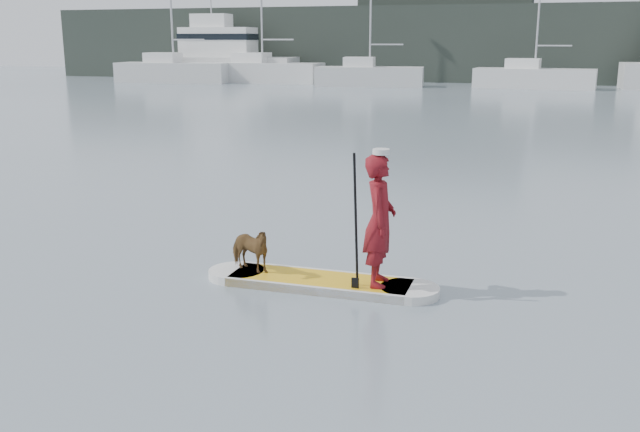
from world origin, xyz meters
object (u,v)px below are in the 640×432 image
(paddleboard, at_px, (320,282))
(paddler, at_px, (380,221))
(sailboat_b, at_px, (262,70))
(sailboat_d, at_px, (533,76))
(motor_yacht_b, at_px, (225,56))
(sailboat_a, at_px, (173,71))
(sailboat_c, at_px, (369,75))
(dog, at_px, (249,249))

(paddleboard, xyz_separation_m, paddler, (0.82, 0.01, 0.94))
(sailboat_b, xyz_separation_m, sailboat_d, (20.81, -0.54, -0.12))
(sailboat_d, height_order, motor_yacht_b, sailboat_d)
(sailboat_d, bearing_deg, sailboat_b, -177.24)
(sailboat_b, relative_size, sailboat_d, 1.18)
(paddler, relative_size, sailboat_a, 0.13)
(sailboat_b, height_order, sailboat_c, sailboat_b)
(dog, xyz_separation_m, sailboat_b, (-18.50, 44.60, 0.54))
(dog, bearing_deg, sailboat_d, 16.00)
(dog, xyz_separation_m, sailboat_c, (-9.25, 42.78, 0.38))
(paddleboard, distance_m, dog, 1.12)
(paddleboard, height_order, sailboat_c, sailboat_c)
(dog, relative_size, sailboat_a, 0.06)
(paddler, xyz_separation_m, motor_yacht_b, (-24.20, 46.02, 1.00))
(paddleboard, bearing_deg, sailboat_b, 112.82)
(dog, bearing_deg, sailboat_a, 49.72)
(sailboat_a, distance_m, sailboat_d, 27.69)
(sailboat_c, xyz_separation_m, sailboat_d, (11.55, 1.28, 0.04))
(dog, xyz_separation_m, sailboat_a, (-25.35, 42.65, 0.48))
(paddler, xyz_separation_m, dog, (-1.87, -0.03, -0.55))
(sailboat_a, bearing_deg, paddler, -62.46)
(sailboat_c, height_order, sailboat_d, sailboat_d)
(dog, height_order, sailboat_a, sailboat_a)
(paddleboard, relative_size, dog, 4.29)
(sailboat_d, bearing_deg, motor_yacht_b, 179.63)
(sailboat_a, height_order, sailboat_c, sailboat_a)
(dog, relative_size, sailboat_b, 0.05)
(sailboat_a, relative_size, sailboat_c, 1.18)
(paddler, relative_size, dog, 2.29)
(paddleboard, bearing_deg, sailboat_d, 87.51)
(sailboat_b, distance_m, sailboat_c, 9.43)
(sailboat_b, height_order, motor_yacht_b, sailboat_b)
(dog, height_order, sailboat_d, sailboat_d)
(paddler, relative_size, sailboat_b, 0.12)
(paddler, bearing_deg, dog, 82.16)
(sailboat_c, bearing_deg, dog, -85.70)
(dog, height_order, sailboat_b, sailboat_b)
(sailboat_a, distance_m, motor_yacht_b, 4.67)
(dog, bearing_deg, paddler, -70.15)
(paddler, xyz_separation_m, sailboat_a, (-27.22, 42.62, -0.08))
(paddleboard, height_order, paddler, paddler)
(dog, bearing_deg, paddleboard, -70.15)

